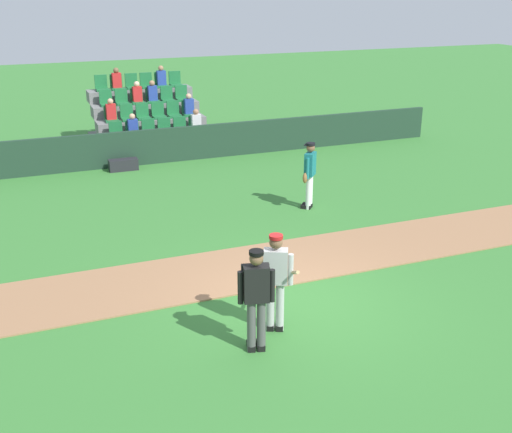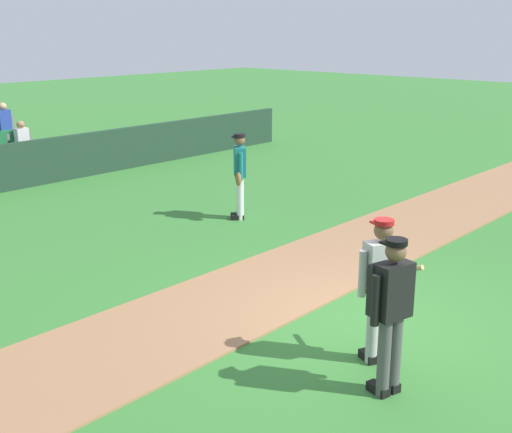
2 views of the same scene
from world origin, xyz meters
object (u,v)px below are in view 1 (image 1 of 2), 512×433
Objects in this scene: batter_grey_jersey at (276,279)px; umpire_home_plate at (256,295)px; runner_teal_jersey at (309,173)px; equipment_bag at (123,165)px.

umpire_home_plate is at bearing -139.50° from batter_grey_jersey.
batter_grey_jersey is 1.00× the size of runner_teal_jersey.
batter_grey_jersey reaches higher than equipment_bag.
umpire_home_plate is at bearing -89.55° from equipment_bag.
umpire_home_plate and runner_teal_jersey have the same top height.
umpire_home_plate is (-0.53, -0.46, 0.03)m from batter_grey_jersey.
umpire_home_plate reaches higher than equipment_bag.
equipment_bag is at bearing 90.45° from umpire_home_plate.
batter_grey_jersey is 6.28m from runner_teal_jersey.
batter_grey_jersey is at bearing 40.50° from umpire_home_plate.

